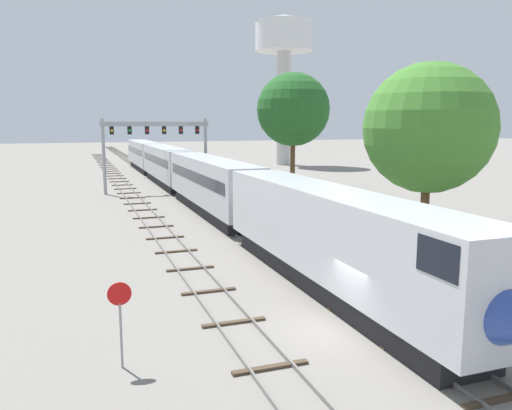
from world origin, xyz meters
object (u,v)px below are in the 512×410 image
Objects in this scene: trackside_tree_left at (429,128)px; passenger_train at (184,172)px; water_tower at (284,46)px; trackside_tree_mid at (293,110)px; stop_sign at (120,313)px; signal_gantry at (156,138)px.

passenger_train is at bearing 110.43° from trackside_tree_left.
water_tower is 40.46m from trackside_tree_mid.
trackside_tree_left reaches higher than stop_sign.
trackside_tree_left reaches higher than passenger_train.
signal_gantry is at bearing 79.66° from stop_sign.
trackside_tree_left is 0.86× the size of trackside_tree_mid.
water_tower is (28.59, 31.12, 15.70)m from signal_gantry.
stop_sign is at bearing -104.61° from passenger_train.
stop_sign is at bearing -116.28° from water_tower.
trackside_tree_mid reaches higher than signal_gantry.
passenger_train is 39.65m from stop_sign.
water_tower is 84.46m from stop_sign.
trackside_tree_left is at bearing 28.62° from stop_sign.
water_tower reaches higher than passenger_train.
signal_gantry is at bearing 162.01° from trackside_tree_mid.
trackside_tree_mid reaches higher than trackside_tree_left.
passenger_train is 6.58× the size of trackside_tree_mid.
stop_sign is 0.21× the size of trackside_tree_mid.
water_tower reaches higher than trackside_tree_left.
signal_gantry is 1.04× the size of trackside_tree_left.
trackside_tree_left is (10.19, -27.35, 4.91)m from passenger_train.
trackside_tree_mid is (14.77, -4.80, 3.19)m from signal_gantry.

